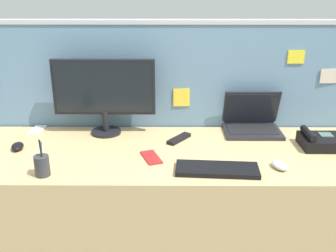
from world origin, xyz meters
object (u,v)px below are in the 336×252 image
at_px(cell_phone_red_case, 151,157).
at_px(desk_phone, 320,141).
at_px(computer_mouse_left_hand, 280,165).
at_px(laptop, 252,121).
at_px(cell_phone_white_slab, 37,130).
at_px(tv_remote, 179,139).
at_px(desktop_monitor, 104,91).
at_px(computer_mouse_right_hand, 17,146).
at_px(pen_cup, 42,165).
at_px(keyboard_main, 217,169).

bearing_deg(cell_phone_red_case, desk_phone, -11.51).
bearing_deg(computer_mouse_left_hand, laptop, 74.89).
bearing_deg(cell_phone_white_slab, laptop, 7.03).
bearing_deg(tv_remote, desk_phone, 29.76).
relative_size(desktop_monitor, laptop, 1.77).
distance_m(computer_mouse_right_hand, cell_phone_red_case, 0.70).
height_order(computer_mouse_left_hand, tv_remote, computer_mouse_left_hand).
bearing_deg(desk_phone, pen_cup, -166.52).
bearing_deg(pen_cup, keyboard_main, 3.11).
relative_size(computer_mouse_left_hand, cell_phone_red_case, 0.64).
relative_size(keyboard_main, cell_phone_red_case, 2.42).
bearing_deg(computer_mouse_right_hand, cell_phone_red_case, -20.20).
distance_m(computer_mouse_right_hand, computer_mouse_left_hand, 1.31).
xyz_separation_m(desk_phone, computer_mouse_right_hand, (-1.57, -0.04, -0.02)).
height_order(computer_mouse_right_hand, tv_remote, computer_mouse_right_hand).
xyz_separation_m(cell_phone_red_case, tv_remote, (0.14, 0.23, 0.01)).
height_order(laptop, cell_phone_red_case, laptop).
xyz_separation_m(desktop_monitor, desk_phone, (1.15, -0.20, -0.21)).
height_order(laptop, desk_phone, laptop).
bearing_deg(keyboard_main, desktop_monitor, 144.42).
distance_m(laptop, pen_cup, 1.18).
relative_size(computer_mouse_left_hand, tv_remote, 0.59).
xyz_separation_m(desk_phone, cell_phone_red_case, (-0.88, -0.14, -0.03)).
xyz_separation_m(laptop, tv_remote, (-0.42, -0.14, -0.05)).
bearing_deg(tv_remote, computer_mouse_left_hand, 0.43).
height_order(desk_phone, computer_mouse_left_hand, desk_phone).
bearing_deg(desk_phone, tv_remote, 173.33).
relative_size(cell_phone_red_case, cell_phone_white_slab, 1.10).
height_order(keyboard_main, tv_remote, keyboard_main).
xyz_separation_m(laptop, computer_mouse_right_hand, (-1.26, -0.27, -0.04)).
xyz_separation_m(computer_mouse_right_hand, tv_remote, (0.84, 0.12, -0.01)).
xyz_separation_m(desktop_monitor, keyboard_main, (0.58, -0.48, -0.24)).
bearing_deg(laptop, desk_phone, -36.11).
xyz_separation_m(desktop_monitor, tv_remote, (0.41, -0.11, -0.24)).
bearing_deg(laptop, tv_remote, -161.13).
bearing_deg(tv_remote, cell_phone_white_slab, -153.37).
distance_m(computer_mouse_left_hand, pen_cup, 1.08).
bearing_deg(computer_mouse_right_hand, pen_cup, -64.07).
distance_m(laptop, cell_phone_red_case, 0.68).
height_order(computer_mouse_left_hand, cell_phone_red_case, computer_mouse_left_hand).
xyz_separation_m(computer_mouse_left_hand, cell_phone_red_case, (-0.60, 0.11, -0.01)).
bearing_deg(computer_mouse_left_hand, desk_phone, 22.18).
bearing_deg(pen_cup, laptop, 28.10).
bearing_deg(desk_phone, computer_mouse_left_hand, -138.01).
distance_m(laptop, computer_mouse_right_hand, 1.29).
xyz_separation_m(pen_cup, cell_phone_red_case, (0.48, 0.18, -0.05)).
height_order(desk_phone, pen_cup, pen_cup).
relative_size(computer_mouse_right_hand, cell_phone_red_case, 0.64).
xyz_separation_m(laptop, cell_phone_white_slab, (-1.24, -0.00, -0.05)).
xyz_separation_m(desktop_monitor, pen_cup, (-0.20, -0.52, -0.20)).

